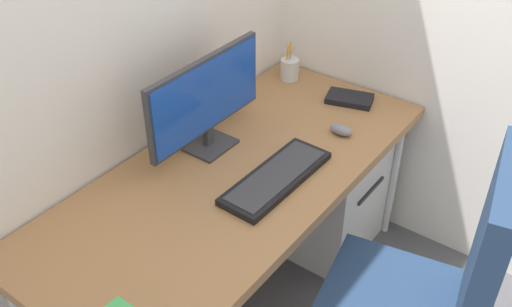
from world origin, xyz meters
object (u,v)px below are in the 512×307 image
Objects in this scene: office_chair at (424,296)px; mouse at (341,130)px; pen_holder at (290,69)px; notebook at (350,99)px; monitor at (206,99)px; filing_cabinet at (316,188)px; keyboard at (276,177)px.

office_chair is 11.28× the size of mouse.
notebook is at bearing -92.96° from pen_holder.
monitor is 0.72m from notebook.
office_chair is at bearing -153.32° from notebook.
filing_cabinet is 0.48m from mouse.
notebook is (0.25, 0.10, -0.01)m from mouse.
pen_holder is at bearing 70.07° from notebook.
pen_holder is at bearing 58.68° from mouse.
mouse is at bearing -5.11° from keyboard.
keyboard is at bearing -94.08° from monitor.
notebook is at bearing 22.51° from mouse.
notebook is (-0.02, -0.33, -0.04)m from pen_holder.
monitor is (0.08, 0.95, 0.36)m from office_chair.
notebook is at bearing -23.39° from monitor.
office_chair is 5.56× the size of notebook.
keyboard is (0.05, 0.61, 0.16)m from office_chair.
notebook is (0.66, 0.07, -0.00)m from keyboard.
keyboard is 2.43× the size of notebook.
office_chair is at bearing -95.04° from keyboard.
mouse is (0.38, -0.38, -0.19)m from monitor.
office_chair is 1.02m from monitor.
pen_holder is (0.68, 0.40, 0.04)m from keyboard.
pen_holder is (0.27, 0.43, 0.03)m from mouse.
filing_cabinet is 5.88× the size of mouse.
filing_cabinet is 0.46m from notebook.
filing_cabinet is 0.97× the size of monitor.
office_chair is 2.28× the size of keyboard.
monitor is 2.98× the size of notebook.
monitor is at bearing 85.92° from keyboard.
mouse is at bearing 51.58° from office_chair.
monitor reaches higher than notebook.
filing_cabinet is at bearing 13.03° from keyboard.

